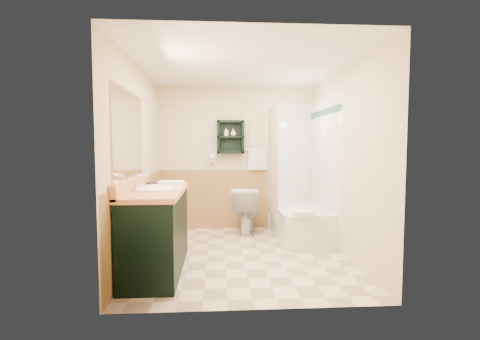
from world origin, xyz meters
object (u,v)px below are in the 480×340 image
object	(u,v)px
toilet	(246,211)
vanity_book	(149,176)
hair_dryer	(213,158)
soap_bottle_a	(226,134)
soap_bottle_b	(233,133)
wall_shelf	(230,137)
vanity	(157,230)
bathtub	(298,222)

from	to	relation	value
toilet	vanity_book	bearing A→B (deg)	50.53
hair_dryer	soap_bottle_a	bearing A→B (deg)	-7.49
soap_bottle_a	soap_bottle_b	xyz separation A→B (m)	(0.12, 0.00, 0.02)
soap_bottle_b	toilet	bearing A→B (deg)	-56.93
wall_shelf	toilet	world-z (taller)	wall_shelf
vanity	bathtub	world-z (taller)	vanity
hair_dryer	soap_bottle_a	size ratio (longest dim) A/B	1.76
hair_dryer	toilet	distance (m)	1.05
soap_bottle_a	soap_bottle_b	world-z (taller)	soap_bottle_b
bathtub	toilet	xyz separation A→B (m)	(-0.78, 0.25, 0.13)
soap_bottle_a	soap_bottle_b	size ratio (longest dim) A/B	1.14
bathtub	soap_bottle_a	xyz separation A→B (m)	(-1.10, 0.55, 1.36)
vanity_book	soap_bottle_b	world-z (taller)	soap_bottle_b
vanity_book	soap_bottle_b	size ratio (longest dim) A/B	1.88
bathtub	hair_dryer	bearing A→B (deg)	156.36
bathtub	toilet	bearing A→B (deg)	162.35
vanity_book	soap_bottle_a	size ratio (longest dim) A/B	1.65
vanity_book	vanity	bearing A→B (deg)	-98.59
hair_dryer	soap_bottle_b	size ratio (longest dim) A/B	2.01
soap_bottle_b	hair_dryer	bearing A→B (deg)	175.04
vanity_book	soap_bottle_a	world-z (taller)	soap_bottle_a
wall_shelf	hair_dryer	world-z (taller)	wall_shelf
hair_dryer	toilet	size ratio (longest dim) A/B	0.32
hair_dryer	vanity_book	size ratio (longest dim) A/B	1.07
bathtub	wall_shelf	bearing A→B (deg)	151.57
wall_shelf	soap_bottle_a	world-z (taller)	wall_shelf
hair_dryer	bathtub	size ratio (longest dim) A/B	0.16
wall_shelf	soap_bottle_a	bearing A→B (deg)	-176.01
wall_shelf	vanity_book	bearing A→B (deg)	-126.03
bathtub	soap_bottle_b	distance (m)	1.78
vanity	toilet	size ratio (longest dim) A/B	1.94
toilet	soap_bottle_b	world-z (taller)	soap_bottle_b
vanity	hair_dryer	bearing A→B (deg)	72.85
vanity	vanity_book	size ratio (longest dim) A/B	6.48
wall_shelf	vanity	bearing A→B (deg)	-115.18
bathtub	soap_bottle_b	bearing A→B (deg)	150.69
vanity	soap_bottle_a	bearing A→B (deg)	66.56
vanity	vanity_book	bearing A→B (deg)	110.30
wall_shelf	hair_dryer	xyz separation A→B (m)	(-0.30, 0.02, -0.35)
toilet	soap_bottle_a	distance (m)	1.30
hair_dryer	soap_bottle_b	world-z (taller)	soap_bottle_b
toilet	vanity	bearing A→B (deg)	63.60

